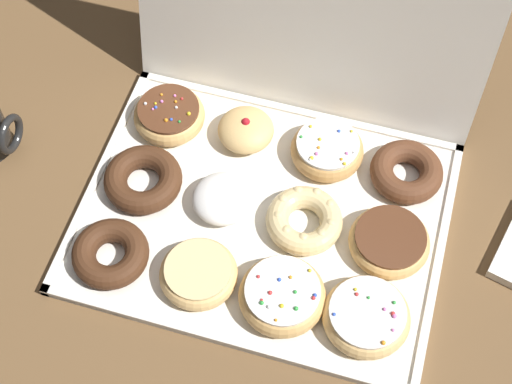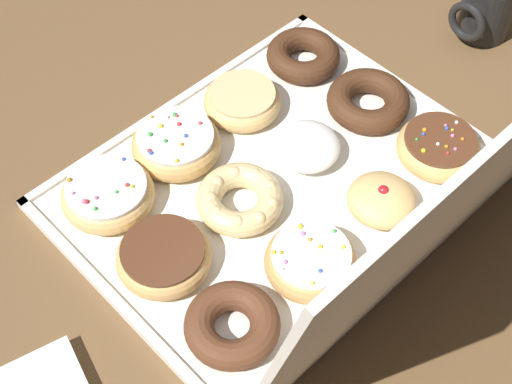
% 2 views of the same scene
% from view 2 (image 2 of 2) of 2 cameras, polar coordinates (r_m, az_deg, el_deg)
% --- Properties ---
extents(ground_plane, '(3.00, 3.00, 0.00)m').
position_cam_2_polar(ground_plane, '(0.99, 1.37, 0.51)').
color(ground_plane, brown).
extents(donut_box, '(0.53, 0.41, 0.01)m').
position_cam_2_polar(donut_box, '(0.98, 1.38, 0.70)').
color(donut_box, silver).
rests_on(donut_box, ground).
extents(box_lid_open, '(0.53, 0.09, 0.39)m').
position_cam_2_polar(box_lid_open, '(0.75, 15.21, -1.35)').
color(box_lid_open, silver).
rests_on(box_lid_open, ground).
extents(chocolate_cake_ring_donut_0, '(0.11, 0.11, 0.03)m').
position_cam_2_polar(chocolate_cake_ring_donut_0, '(1.12, 3.67, 10.48)').
color(chocolate_cake_ring_donut_0, '#472816').
rests_on(chocolate_cake_ring_donut_0, donut_box).
extents(glazed_ring_donut_1, '(0.11, 0.11, 0.03)m').
position_cam_2_polar(glazed_ring_donut_1, '(1.05, -1.06, 7.08)').
color(glazed_ring_donut_1, '#E5B770').
rests_on(glazed_ring_donut_1, donut_box).
extents(sprinkle_donut_2, '(0.12, 0.12, 0.04)m').
position_cam_2_polar(sprinkle_donut_2, '(1.00, -6.19, 3.72)').
color(sprinkle_donut_2, tan).
rests_on(sprinkle_donut_2, donut_box).
extents(sprinkle_donut_3, '(0.12, 0.12, 0.04)m').
position_cam_2_polar(sprinkle_donut_3, '(0.96, -11.40, -0.14)').
color(sprinkle_donut_3, '#E5B770').
rests_on(sprinkle_donut_3, donut_box).
extents(chocolate_cake_ring_donut_4, '(0.12, 0.12, 0.04)m').
position_cam_2_polar(chocolate_cake_ring_donut_4, '(1.06, 8.54, 7.06)').
color(chocolate_cake_ring_donut_4, '#472816').
rests_on(chocolate_cake_ring_donut_4, donut_box).
extents(powdered_filled_donut_5, '(0.09, 0.09, 0.04)m').
position_cam_2_polar(powdered_filled_donut_5, '(0.99, 3.98, 3.55)').
color(powdered_filled_donut_5, white).
rests_on(powdered_filled_donut_5, donut_box).
extents(cruller_donut_6, '(0.11, 0.11, 0.04)m').
position_cam_2_polar(cruller_donut_6, '(0.94, -1.09, -0.67)').
color(cruller_donut_6, '#EACC8C').
rests_on(cruller_donut_6, donut_box).
extents(chocolate_frosted_donut_7, '(0.12, 0.12, 0.04)m').
position_cam_2_polar(chocolate_frosted_donut_7, '(0.90, -7.14, -4.97)').
color(chocolate_frosted_donut_7, tan).
rests_on(chocolate_frosted_donut_7, donut_box).
extents(sprinkle_donut_8, '(0.11, 0.11, 0.04)m').
position_cam_2_polar(sprinkle_donut_8, '(1.02, 13.92, 3.40)').
color(sprinkle_donut_8, tan).
rests_on(sprinkle_donut_8, donut_box).
extents(jelly_filled_donut_9, '(0.09, 0.09, 0.05)m').
position_cam_2_polar(jelly_filled_donut_9, '(0.94, 9.65, -0.60)').
color(jelly_filled_donut_9, '#E5B770').
rests_on(jelly_filled_donut_9, donut_box).
extents(sprinkle_donut_10, '(0.11, 0.11, 0.04)m').
position_cam_2_polar(sprinkle_donut_10, '(0.88, 4.24, -5.35)').
color(sprinkle_donut_10, tan).
rests_on(sprinkle_donut_10, donut_box).
extents(chocolate_cake_ring_donut_11, '(0.11, 0.11, 0.04)m').
position_cam_2_polar(chocolate_cake_ring_donut_11, '(0.85, -1.86, -10.23)').
color(chocolate_cake_ring_donut_11, '#59331E').
rests_on(chocolate_cake_ring_donut_11, donut_box).
extents(coffee_mug, '(0.10, 0.08, 0.09)m').
position_cam_2_polar(coffee_mug, '(1.22, 17.41, 13.46)').
color(coffee_mug, black).
rests_on(coffee_mug, ground).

